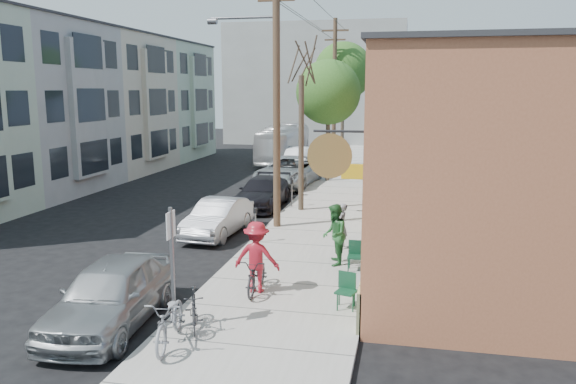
% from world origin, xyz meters
% --- Properties ---
extents(ground, '(120.00, 120.00, 0.00)m').
position_xyz_m(ground, '(0.00, 0.00, 0.00)').
color(ground, black).
extents(sidewalk, '(4.50, 58.00, 0.15)m').
position_xyz_m(sidewalk, '(4.25, 11.00, 0.07)').
color(sidewalk, '#A7A49B').
rests_on(sidewalk, ground).
extents(cafe_building, '(6.60, 20.20, 6.61)m').
position_xyz_m(cafe_building, '(8.99, 4.99, 3.30)').
color(cafe_building, '#9E593A').
rests_on(cafe_building, ground).
extents(apartment_row, '(6.30, 32.00, 9.00)m').
position_xyz_m(apartment_row, '(-11.85, 14.00, 4.50)').
color(apartment_row, '#A1B498').
rests_on(apartment_row, ground).
extents(end_cap_building, '(18.00, 8.00, 12.00)m').
position_xyz_m(end_cap_building, '(-2.00, 42.00, 6.00)').
color(end_cap_building, gray).
rests_on(end_cap_building, ground).
extents(sign_post, '(0.07, 0.45, 2.80)m').
position_xyz_m(sign_post, '(2.35, -5.44, 1.83)').
color(sign_post, slate).
rests_on(sign_post, sidewalk).
extents(parking_meter_near, '(0.14, 0.14, 1.24)m').
position_xyz_m(parking_meter_near, '(2.25, 1.93, 0.98)').
color(parking_meter_near, slate).
rests_on(parking_meter_near, sidewalk).
extents(parking_meter_far, '(0.14, 0.14, 1.24)m').
position_xyz_m(parking_meter_far, '(2.25, 8.33, 0.98)').
color(parking_meter_far, slate).
rests_on(parking_meter_far, sidewalk).
extents(utility_pole_near, '(3.57, 0.28, 10.00)m').
position_xyz_m(utility_pole_near, '(2.39, 4.43, 5.41)').
color(utility_pole_near, '#503A28').
rests_on(utility_pole_near, sidewalk).
extents(utility_pole_far, '(1.80, 0.28, 10.00)m').
position_xyz_m(utility_pole_far, '(2.45, 21.63, 5.34)').
color(utility_pole_far, '#503A28').
rests_on(utility_pole_far, sidewalk).
extents(tree_bare, '(0.24, 0.24, 5.94)m').
position_xyz_m(tree_bare, '(2.80, 7.70, 3.12)').
color(tree_bare, '#44392C').
rests_on(tree_bare, sidewalk).
extents(tree_leafy_mid, '(3.78, 3.78, 7.08)m').
position_xyz_m(tree_leafy_mid, '(2.80, 16.18, 5.33)').
color(tree_leafy_mid, '#44392C').
rests_on(tree_leafy_mid, sidewalk).
extents(tree_leafy_far, '(4.11, 4.11, 8.67)m').
position_xyz_m(tree_leafy_far, '(2.80, 23.69, 6.75)').
color(tree_leafy_far, '#44392C').
rests_on(tree_leafy_far, sidewalk).
extents(patio_chair_a, '(0.51, 0.51, 0.88)m').
position_xyz_m(patio_chair_a, '(6.00, -0.51, 0.59)').
color(patio_chair_a, '#103C25').
rests_on(patio_chair_a, sidewalk).
extents(patio_chair_b, '(0.62, 0.62, 0.88)m').
position_xyz_m(patio_chair_b, '(6.05, -3.51, 0.59)').
color(patio_chair_b, '#103C25').
rests_on(patio_chair_b, sidewalk).
extents(patron_grey, '(0.43, 0.60, 1.55)m').
position_xyz_m(patron_grey, '(5.31, 1.84, 0.92)').
color(patron_grey, gray).
rests_on(patron_grey, sidewalk).
extents(patron_green, '(0.81, 0.99, 1.90)m').
position_xyz_m(patron_green, '(5.30, -0.02, 1.10)').
color(patron_green, '#28652F').
rests_on(patron_green, sidewalk).
extents(cyclist, '(1.26, 0.75, 1.91)m').
position_xyz_m(cyclist, '(3.58, -2.81, 1.11)').
color(cyclist, maroon).
rests_on(cyclist, sidewalk).
extents(cyclist_bike, '(0.70, 1.86, 0.96)m').
position_xyz_m(cyclist_bike, '(3.58, -2.81, 0.63)').
color(cyclist_bike, black).
rests_on(cyclist_bike, sidewalk).
extents(parked_bike_a, '(0.94, 1.54, 0.89)m').
position_xyz_m(parked_bike_a, '(2.81, -5.40, 0.60)').
color(parked_bike_a, black).
rests_on(parked_bike_a, sidewalk).
extents(parked_bike_b, '(1.04, 2.15, 1.08)m').
position_xyz_m(parked_bike_b, '(2.61, -6.24, 0.69)').
color(parked_bike_b, gray).
rests_on(parked_bike_b, sidewalk).
extents(car_0, '(2.23, 4.79, 1.59)m').
position_xyz_m(car_0, '(0.74, -5.35, 0.79)').
color(car_0, '#929598').
rests_on(car_0, ground).
extents(car_1, '(1.73, 4.27, 1.38)m').
position_xyz_m(car_1, '(0.45, 3.13, 0.69)').
color(car_1, '#AAABB2').
rests_on(car_1, ground).
extents(car_2, '(2.03, 4.86, 1.40)m').
position_xyz_m(car_2, '(0.80, 8.51, 0.70)').
color(car_2, black).
rests_on(car_2, ground).
extents(car_3, '(3.32, 6.36, 1.71)m').
position_xyz_m(car_3, '(0.80, 14.50, 0.85)').
color(car_3, '#A5AAAD').
rests_on(car_3, ground).
extents(car_4, '(1.95, 5.07, 1.65)m').
position_xyz_m(car_4, '(0.29, 20.58, 0.82)').
color(car_4, '#A3A8AA').
rests_on(car_4, ground).
extents(bus, '(2.62, 10.15, 2.81)m').
position_xyz_m(bus, '(-1.85, 25.22, 1.41)').
color(bus, white).
rests_on(bus, ground).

